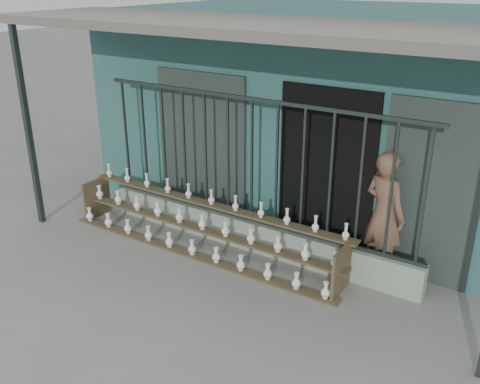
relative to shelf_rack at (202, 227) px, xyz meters
The scene contains 6 objects.
ground 1.12m from the shelf_rack, 56.51° to the right, with size 60.00×60.00×0.00m, color slate.
workshop_building 3.62m from the shelf_rack, 79.98° to the left, with size 7.40×6.60×3.21m.
parapet_wall 0.73m from the shelf_rack, 35.22° to the left, with size 5.00×0.20×0.45m, color gray.
security_fence 1.22m from the shelf_rack, 35.22° to the left, with size 5.00×0.04×1.80m.
shelf_rack is the anchor object (origin of this frame).
elderly_woman 2.56m from the shelf_rack, 17.22° to the left, with size 0.63×0.41×1.73m, color brown.
Camera 1 is at (3.61, -4.65, 3.78)m, focal length 40.00 mm.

